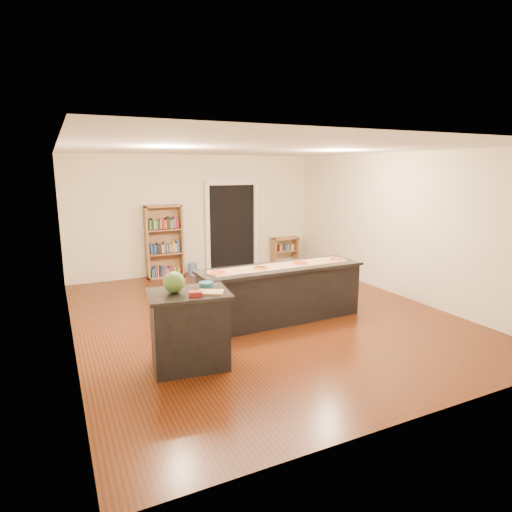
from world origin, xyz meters
name	(u,v)px	position (x,y,z in m)	size (l,w,h in m)	color
room	(261,235)	(0.00, 0.00, 1.40)	(6.00, 7.00, 2.80)	beige
doorway	(232,221)	(0.90, 3.46, 1.20)	(1.40, 0.09, 2.21)	black
kitchen_island	(281,293)	(0.18, -0.38, 0.46)	(2.79, 0.76, 0.92)	black
side_counter	(190,329)	(-1.68, -1.37, 0.50)	(1.00, 0.73, 0.99)	black
bookshelf	(164,242)	(-0.85, 3.30, 0.84)	(0.84, 0.30, 1.67)	#9A714B
low_shelf	(285,251)	(2.32, 3.30, 0.36)	(0.71, 0.31, 0.71)	#9A714B
waste_bin	(193,269)	(-0.23, 3.18, 0.15)	(0.21, 0.21, 0.30)	#495FA4
kraft_paper	(281,266)	(0.18, -0.35, 0.92)	(2.42, 0.44, 0.00)	#9E7551
watermelon	(174,282)	(-1.85, -1.32, 1.12)	(0.27, 0.27, 0.27)	#144214
cutting_board	(210,292)	(-1.45, -1.53, 1.00)	(0.32, 0.21, 0.02)	tan
package_red	(196,294)	(-1.65, -1.57, 1.01)	(0.16, 0.12, 0.06)	maroon
package_teal	(206,285)	(-1.42, -1.27, 1.02)	(0.18, 0.18, 0.07)	#195966
pizza_a	(217,273)	(-0.93, -0.39, 0.93)	(0.29, 0.29, 0.02)	tan
pizza_b	(261,268)	(-0.19, -0.37, 0.93)	(0.28, 0.28, 0.02)	tan
pizza_c	(300,263)	(0.55, -0.35, 0.93)	(0.32, 0.32, 0.02)	tan
pizza_d	(337,259)	(1.30, -0.36, 0.93)	(0.27, 0.27, 0.02)	tan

